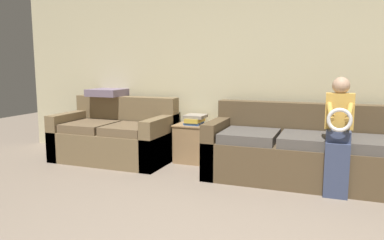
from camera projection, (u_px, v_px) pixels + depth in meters
The scene contains 7 objects.
wall_back at pixel (288, 66), 4.66m from camera, with size 7.99×0.06×2.55m.
couch_main at pixel (309, 153), 4.18m from camera, with size 2.26×0.89×0.85m.
couch_side at pixel (116, 138), 5.10m from camera, with size 1.55×0.87×0.85m.
child_left_seated at pixel (339, 130), 3.69m from camera, with size 0.27×0.37×1.17m.
side_shelf at pixel (194, 143), 4.98m from camera, with size 0.49×0.40×0.51m.
book_stack at pixel (195, 119), 4.94m from camera, with size 0.26×0.30×0.13m.
throw_pillow at pixel (108, 92), 5.39m from camera, with size 0.48×0.48×0.10m.
Camera 1 is at (0.56, -1.62, 1.30)m, focal length 35.00 mm.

